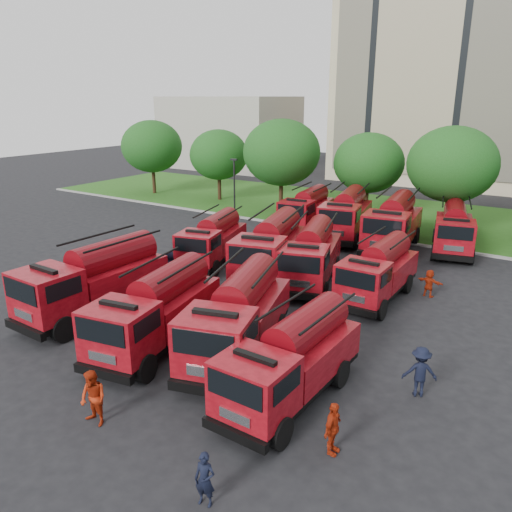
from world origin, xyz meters
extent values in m
plane|color=black|center=(0.00, 0.00, 0.00)|extent=(140.00, 140.00, 0.00)
cube|color=#224F15|center=(0.00, 26.00, 0.06)|extent=(70.00, 16.00, 0.12)
cube|color=gray|center=(0.00, 17.90, 0.07)|extent=(70.00, 0.30, 0.14)
cube|color=beige|center=(2.00, 48.00, 12.50)|extent=(30.00, 14.00, 25.00)
cube|color=black|center=(2.00, 40.90, 12.50)|extent=(28.00, 0.15, 22.00)
cube|color=#A7A194|center=(-30.00, 44.00, 5.00)|extent=(18.00, 12.00, 10.00)
cylinder|color=#382314|center=(-24.00, 22.00, 1.31)|extent=(0.36, 0.36, 2.62)
ellipsoid|color=#164614|center=(-24.00, 22.00, 5.03)|extent=(6.30, 6.30, 5.36)
cylinder|color=#382314|center=(-16.00, 23.00, 1.19)|extent=(0.36, 0.36, 2.38)
ellipsoid|color=#164614|center=(-16.00, 23.00, 4.56)|extent=(5.71, 5.71, 4.86)
cylinder|color=#382314|center=(-8.00, 21.50, 1.40)|extent=(0.36, 0.36, 2.80)
ellipsoid|color=#164614|center=(-8.00, 21.50, 5.36)|extent=(6.72, 6.72, 5.71)
cylinder|color=#382314|center=(-1.00, 24.00, 1.22)|extent=(0.36, 0.36, 2.45)
ellipsoid|color=#164614|center=(-1.00, 24.00, 4.69)|extent=(5.88, 5.88, 5.00)
cylinder|color=#382314|center=(6.00, 22.50, 1.36)|extent=(0.36, 0.36, 2.73)
ellipsoid|color=#164614|center=(6.00, 22.50, 5.23)|extent=(6.55, 6.55, 5.57)
cylinder|color=black|center=(-10.00, 17.20, 2.50)|extent=(0.14, 0.14, 5.00)
cube|color=black|center=(-10.00, 17.20, 5.05)|extent=(0.60, 0.25, 0.12)
cube|color=black|center=(-4.33, -2.09, 0.68)|extent=(2.58, 7.41, 0.32)
cube|color=black|center=(-4.41, -5.82, 0.63)|extent=(2.63, 0.32, 0.37)
cube|color=maroon|center=(-4.38, -4.61, 1.86)|extent=(2.62, 2.37, 2.05)
cube|color=black|center=(-4.41, -5.79, 2.34)|extent=(2.21, 0.10, 0.89)
cube|color=maroon|center=(-4.30, -0.94, 1.52)|extent=(2.68, 4.89, 1.37)
cylinder|color=#5D050B|center=(-4.30, -0.94, 2.64)|extent=(1.67, 4.45, 1.58)
cylinder|color=black|center=(-5.60, -4.80, 0.58)|extent=(0.39, 1.16, 1.16)
cylinder|color=black|center=(-3.18, -4.85, 0.58)|extent=(0.39, 1.16, 1.16)
cylinder|color=black|center=(-5.49, -0.17, 0.58)|extent=(0.39, 1.16, 1.16)
cylinder|color=black|center=(-3.08, -0.23, 0.58)|extent=(0.39, 1.16, 1.16)
cube|color=black|center=(0.43, -2.90, 0.64)|extent=(3.48, 7.19, 0.30)
cube|color=black|center=(1.07, -6.34, 0.59)|extent=(2.47, 0.69, 0.34)
cube|color=maroon|center=(0.86, -5.22, 1.75)|extent=(2.77, 2.57, 1.92)
cube|color=black|center=(1.06, -6.31, 2.19)|extent=(2.04, 0.42, 0.84)
cube|color=maroon|center=(0.24, -1.83, 1.43)|extent=(3.19, 4.89, 1.28)
cylinder|color=#5D050B|center=(0.24, -1.83, 2.47)|extent=(2.20, 4.34, 1.48)
cylinder|color=black|center=(-0.22, -5.62, 0.54)|extent=(0.54, 1.13, 1.08)
cylinder|color=black|center=(2.01, -5.21, 0.54)|extent=(0.54, 1.13, 1.08)
cylinder|color=black|center=(-1.00, -1.36, 0.54)|extent=(0.54, 1.13, 1.08)
cylinder|color=black|center=(1.23, -0.95, 0.54)|extent=(0.54, 1.13, 1.08)
cube|color=black|center=(3.71, -1.71, 0.67)|extent=(4.30, 7.56, 0.31)
cube|color=black|center=(4.74, -5.21, 0.62)|extent=(2.54, 0.97, 0.36)
cube|color=maroon|center=(4.41, -4.08, 1.82)|extent=(3.05, 2.88, 2.00)
cube|color=black|center=(4.73, -5.18, 2.28)|extent=(2.08, 0.66, 0.87)
cube|color=maroon|center=(3.39, -0.63, 1.49)|extent=(3.75, 5.24, 1.33)
cylinder|color=#5D050B|center=(3.39, -0.63, 2.58)|extent=(2.70, 4.57, 1.54)
cylinder|color=black|center=(3.33, -4.61, 0.56)|extent=(0.66, 1.19, 1.13)
cylinder|color=black|center=(5.60, -3.94, 0.56)|extent=(0.66, 1.19, 1.13)
cylinder|color=black|center=(2.06, -0.27, 0.56)|extent=(0.66, 1.19, 1.13)
cylinder|color=black|center=(4.32, 0.39, 0.56)|extent=(0.66, 1.19, 1.13)
cube|color=black|center=(6.97, -3.21, 0.60)|extent=(2.27, 6.48, 0.28)
cube|color=black|center=(6.89, -6.47, 0.55)|extent=(2.30, 0.29, 0.32)
cube|color=maroon|center=(6.92, -5.42, 1.63)|extent=(2.30, 2.07, 1.79)
cube|color=black|center=(6.89, -6.44, 2.04)|extent=(1.93, 0.09, 0.78)
cube|color=maroon|center=(7.00, -2.20, 1.33)|extent=(2.35, 4.28, 1.19)
cylinder|color=#5D050B|center=(7.00, -2.20, 2.31)|extent=(1.47, 3.89, 1.38)
cylinder|color=black|center=(5.86, -5.57, 0.51)|extent=(0.35, 1.02, 1.01)
cylinder|color=black|center=(7.97, -5.62, 0.51)|extent=(0.35, 1.02, 1.01)
cylinder|color=black|center=(5.96, -1.53, 0.51)|extent=(0.35, 1.02, 1.01)
cylinder|color=black|center=(8.07, -1.58, 0.51)|extent=(0.35, 1.02, 1.01)
cube|color=black|center=(-4.40, 7.06, 0.59)|extent=(3.70, 6.73, 0.27)
cube|color=black|center=(-3.55, 3.92, 0.55)|extent=(2.27, 0.82, 0.32)
cube|color=maroon|center=(-3.83, 4.94, 1.62)|extent=(2.69, 2.53, 1.78)
cube|color=black|center=(-3.56, 3.95, 2.04)|extent=(1.87, 0.54, 0.78)
cube|color=maroon|center=(-4.66, 8.03, 1.33)|extent=(3.26, 4.65, 1.19)
cylinder|color=#5D050B|center=(-4.66, 8.03, 2.30)|extent=(2.32, 4.07, 1.37)
cylinder|color=black|center=(-4.79, 4.49, 0.50)|extent=(0.57, 1.06, 1.01)
cylinder|color=black|center=(-2.76, 5.04, 0.50)|extent=(0.57, 1.06, 1.01)
cylinder|color=black|center=(-5.84, 8.38, 0.50)|extent=(0.57, 1.06, 1.01)
cylinder|color=black|center=(-3.81, 8.92, 0.50)|extent=(0.57, 1.06, 1.01)
cube|color=black|center=(0.02, 6.84, 0.70)|extent=(4.26, 7.87, 0.32)
cube|color=black|center=(0.97, 3.16, 0.64)|extent=(2.66, 0.93, 0.37)
cube|color=maroon|center=(0.66, 4.35, 1.90)|extent=(3.13, 2.94, 2.09)
cube|color=black|center=(0.96, 3.19, 2.38)|extent=(2.19, 0.62, 0.91)
cube|color=maroon|center=(-0.28, 7.98, 1.55)|extent=(3.78, 5.43, 1.39)
cylinder|color=#5D050B|center=(-0.28, 7.98, 2.69)|extent=(2.68, 4.76, 1.61)
cylinder|color=black|center=(-0.48, 3.84, 0.59)|extent=(0.66, 1.23, 1.18)
cylinder|color=black|center=(1.91, 4.45, 0.59)|extent=(0.66, 1.23, 1.18)
cylinder|color=black|center=(-1.66, 8.40, 0.59)|extent=(0.66, 1.23, 1.18)
cylinder|color=black|center=(0.73, 9.02, 0.59)|extent=(0.66, 1.23, 1.18)
cube|color=black|center=(2.33, 7.23, 0.65)|extent=(4.21, 7.33, 0.30)
cube|color=black|center=(3.35, 3.85, 0.60)|extent=(2.45, 0.96, 0.35)
cube|color=maroon|center=(3.02, 4.94, 1.77)|extent=(2.97, 2.80, 1.94)
cube|color=black|center=(3.35, 3.88, 2.22)|extent=(2.02, 0.65, 0.85)
cube|color=maroon|center=(2.01, 8.28, 1.44)|extent=(3.66, 5.09, 1.29)
cylinder|color=#5D050B|center=(2.01, 8.28, 2.50)|extent=(2.64, 4.44, 1.49)
cylinder|color=black|center=(1.98, 4.42, 0.55)|extent=(0.65, 1.15, 1.10)
cylinder|color=black|center=(4.18, 5.09, 0.55)|extent=(0.65, 1.15, 1.10)
cylinder|color=black|center=(0.72, 8.62, 0.55)|extent=(0.65, 1.15, 1.10)
cylinder|color=black|center=(2.91, 9.28, 0.55)|extent=(0.65, 1.15, 1.10)
cube|color=black|center=(6.28, 7.06, 0.59)|extent=(2.12, 6.41, 0.27)
cube|color=black|center=(6.28, 3.82, 0.55)|extent=(2.29, 0.23, 0.32)
cube|color=maroon|center=(6.28, 4.87, 1.62)|extent=(2.25, 2.02, 1.78)
cube|color=black|center=(6.28, 3.84, 2.04)|extent=(1.92, 0.05, 0.78)
cube|color=maroon|center=(6.27, 8.07, 1.33)|extent=(2.25, 4.21, 1.19)
cylinder|color=#5D050B|center=(6.27, 8.07, 2.30)|extent=(1.38, 3.84, 1.37)
cylinder|color=black|center=(5.23, 4.68, 0.50)|extent=(0.32, 1.01, 1.01)
cylinder|color=black|center=(7.33, 4.69, 0.50)|extent=(0.32, 1.01, 1.01)
cylinder|color=black|center=(5.22, 8.71, 0.50)|extent=(0.32, 1.01, 1.01)
cylinder|color=black|center=(7.33, 8.71, 0.50)|extent=(0.32, 1.01, 1.01)
cube|color=black|center=(-3.48, 17.85, 0.62)|extent=(2.97, 6.87, 0.29)
cube|color=black|center=(-3.08, 14.50, 0.57)|extent=(2.39, 0.52, 0.33)
cube|color=maroon|center=(-3.21, 15.58, 1.69)|extent=(2.56, 2.36, 1.86)
cube|color=black|center=(-3.08, 14.52, 2.12)|extent=(1.99, 0.29, 0.81)
cube|color=maroon|center=(-3.60, 18.89, 1.38)|extent=(2.84, 4.62, 1.24)
cylinder|color=#5D050B|center=(-3.60, 18.89, 2.39)|extent=(1.89, 4.14, 1.43)
cylinder|color=black|center=(-4.27, 15.26, 0.52)|extent=(0.46, 1.08, 1.05)
cylinder|color=black|center=(-2.10, 15.52, 0.52)|extent=(0.46, 1.08, 1.05)
cylinder|color=black|center=(-4.77, 19.42, 0.52)|extent=(0.46, 1.08, 1.05)
cylinder|color=black|center=(-2.60, 19.68, 0.52)|extent=(0.46, 1.08, 1.05)
cube|color=black|center=(0.19, 17.00, 0.69)|extent=(3.92, 7.78, 0.32)
cube|color=black|center=(0.96, 13.31, 0.64)|extent=(2.65, 0.80, 0.37)
cube|color=maroon|center=(0.71, 14.50, 1.89)|extent=(3.03, 2.82, 2.07)
cube|color=black|center=(0.95, 13.34, 2.36)|extent=(2.19, 0.51, 0.90)
cube|color=maroon|center=(-0.05, 18.14, 1.54)|extent=(3.55, 5.32, 1.38)
cylinder|color=#5D050B|center=(-0.05, 18.14, 2.67)|extent=(2.48, 4.69, 1.59)
cylinder|color=black|center=(-0.44, 14.05, 0.58)|extent=(0.60, 1.22, 1.17)
cylinder|color=black|center=(1.95, 14.55, 0.58)|extent=(0.60, 1.22, 1.17)
cylinder|color=black|center=(-1.40, 18.62, 0.58)|extent=(0.60, 1.22, 1.17)
cylinder|color=black|center=(0.99, 19.12, 0.58)|extent=(0.60, 1.22, 1.17)
cube|color=black|center=(4.03, 16.02, 0.72)|extent=(3.56, 8.01, 0.33)
cube|color=black|center=(4.56, 12.13, 0.66)|extent=(2.78, 0.65, 0.39)
cube|color=maroon|center=(4.39, 13.39, 1.96)|extent=(3.01, 2.78, 2.16)
cube|color=black|center=(4.56, 12.16, 2.46)|extent=(2.31, 0.37, 0.94)
cube|color=maroon|center=(3.87, 17.22, 1.60)|extent=(3.37, 5.40, 1.44)
cylinder|color=#5D050B|center=(3.87, 17.22, 2.78)|extent=(2.27, 4.82, 1.66)
cylinder|color=black|center=(3.16, 13.00, 0.61)|extent=(0.55, 1.26, 1.22)
cylinder|color=black|center=(5.68, 13.34, 0.61)|extent=(0.55, 1.26, 1.22)
cylinder|color=black|center=(2.50, 17.82, 0.61)|extent=(0.55, 1.26, 1.22)
cylinder|color=black|center=(5.02, 18.16, 0.61)|extent=(0.55, 1.26, 1.22)
cube|color=black|center=(7.59, 17.74, 0.62)|extent=(3.66, 7.04, 0.29)
cube|color=black|center=(8.35, 14.42, 0.58)|extent=(2.39, 0.77, 0.34)
cube|color=maroon|center=(8.11, 15.49, 1.70)|extent=(2.76, 2.58, 1.87)
cube|color=black|center=(8.35, 14.44, 2.13)|extent=(1.97, 0.50, 0.82)
cube|color=maroon|center=(7.35, 18.76, 1.39)|extent=(3.28, 4.83, 1.25)
cylinder|color=#5D050B|center=(7.35, 18.76, 2.41)|extent=(2.31, 4.25, 1.44)
cylinder|color=black|center=(7.07, 15.06, 0.53)|extent=(0.56, 1.10, 1.06)
cylinder|color=black|center=(9.22, 15.55, 0.53)|extent=(0.56, 1.10, 1.06)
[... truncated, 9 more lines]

